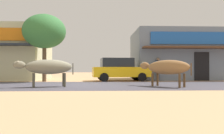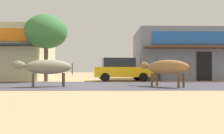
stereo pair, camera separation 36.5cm
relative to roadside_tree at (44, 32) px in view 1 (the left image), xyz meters
name	(u,v)px [view 1 (the left image)]	position (x,y,z in m)	size (l,w,h in m)	color
ground	(72,85)	(2.34, -3.57, -3.43)	(80.00, 80.00, 0.00)	tan
asphalt_road	(72,85)	(2.34, -3.57, -3.42)	(72.00, 6.24, 0.00)	#45434C
storefront_left_cafe	(4,54)	(-4.11, 3.37, -1.29)	(6.64, 6.44, 4.25)	#BEBF98
storefront_right_club	(179,55)	(10.54, 3.37, -1.42)	(7.66, 6.44, 4.00)	slate
roadside_tree	(44,32)	(0.00, 0.00, 0.00)	(2.92, 2.92, 4.61)	brown
parked_hatchback_car	(120,69)	(5.23, 0.63, -2.58)	(4.24, 2.34, 1.64)	yellow
cow_near_brown	(48,67)	(1.33, -4.66, -2.46)	(2.76, 1.33, 1.33)	gray
cow_far_dark	(167,67)	(7.13, -4.73, -2.48)	(2.27, 2.38, 1.32)	olive
pedestrian_by_shop	(158,67)	(8.01, 0.49, -2.44)	(0.48, 0.61, 1.67)	#3F3F47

